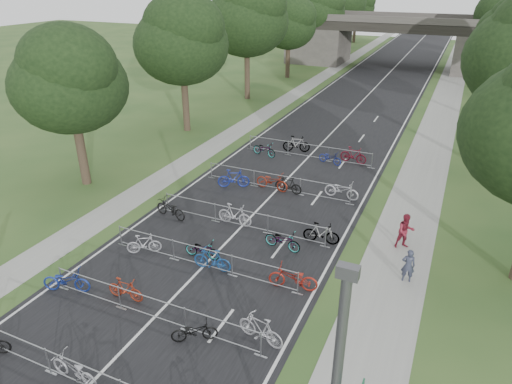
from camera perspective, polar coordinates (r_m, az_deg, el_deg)
road at (r=55.87m, az=14.51°, el=12.35°), size 11.00×140.00×0.01m
sidewalk_right at (r=55.10m, az=22.80°, el=11.01°), size 3.00×140.00×0.01m
sidewalk_left at (r=57.61m, az=7.02°, el=13.35°), size 2.00×140.00×0.01m
lane_markings at (r=55.87m, az=14.51°, el=12.35°), size 0.12×140.00×0.00m
overpass_bridge at (r=69.89m, az=17.35°, el=17.54°), size 31.00×8.00×7.05m
tree_left_0 at (r=29.15m, az=-22.29°, el=12.64°), size 6.72×6.72×10.25m
tree_left_1 at (r=38.17m, az=-9.24°, el=18.09°), size 7.56×7.56×11.53m
tree_left_2 at (r=48.51m, az=-1.09°, el=20.93°), size 8.40×8.40×12.81m
tree_left_3 at (r=59.67m, az=4.20°, el=20.20°), size 6.72×6.72×10.25m
tree_left_4 at (r=70.93m, az=7.90°, el=21.57°), size 7.56×7.56×11.53m
tree_right_4 at (r=67.89m, az=29.28°, el=19.10°), size 8.18×8.18×12.47m
tree_left_5 at (r=82.41m, az=10.61°, el=22.51°), size 8.40×8.40×12.81m
tree_right_5 at (r=79.98m, az=28.60°, el=18.36°), size 6.16×6.16×9.39m
tree_left_6 at (r=94.15m, az=12.54°, el=21.71°), size 6.72×6.72×10.25m
tree_right_6 at (r=91.87m, az=28.50°, el=19.60°), size 7.17×7.17×10.93m
barrier_row_1 at (r=16.63m, az=-20.76°, el=-20.74°), size 9.70×0.08×1.10m
barrier_row_2 at (r=18.50m, az=-12.95°, el=-13.97°), size 9.70×0.08×1.10m
barrier_row_3 at (r=20.97m, az=-6.78°, el=-8.13°), size 9.70×0.08×1.10m
barrier_row_4 at (r=23.95m, az=-1.91°, el=-3.31°), size 9.70×0.08×1.10m
barrier_row_5 at (r=28.03m, az=2.60°, el=1.21°), size 9.70×0.08×1.10m
barrier_row_6 at (r=33.26m, az=6.50°, el=5.11°), size 9.70×0.08×1.10m
bike_5 at (r=16.99m, az=-21.85°, el=-19.95°), size 1.94×0.74×1.01m
bike_8 at (r=20.99m, az=-22.63°, el=-10.19°), size 2.17×1.34×1.08m
bike_9 at (r=19.77m, az=-16.03°, el=-11.62°), size 1.68×0.55×1.00m
bike_10 at (r=17.41m, az=-7.72°, el=-16.86°), size 1.76×1.41×0.89m
bike_11 at (r=17.15m, az=0.58°, el=-16.77°), size 1.98×0.89×1.15m
bike_12 at (r=22.50m, az=-13.83°, el=-6.34°), size 1.65×1.26×0.99m
bike_13 at (r=21.70m, az=-6.73°, el=-7.11°), size 1.80×0.74×0.92m
bike_14 at (r=20.77m, az=-5.50°, el=-8.41°), size 1.86×0.65×1.10m
bike_15 at (r=19.60m, az=4.65°, el=-10.69°), size 2.20×1.09×1.11m
bike_16 at (r=25.32m, az=-10.66°, el=-2.08°), size 2.16×1.08×1.08m
bike_17 at (r=24.21m, az=-2.68°, el=-2.85°), size 1.99×0.59×1.19m
bike_18 at (r=22.19m, az=3.34°, el=-6.04°), size 1.96×0.86×1.00m
bike_19 at (r=22.83m, az=8.16°, el=-5.15°), size 1.87×0.70×1.10m
bike_20 at (r=28.43m, az=-2.82°, el=1.69°), size 2.05×1.37×1.20m
bike_21 at (r=28.12m, az=2.03°, el=1.35°), size 2.23×0.99×1.13m
bike_22 at (r=27.76m, az=4.06°, el=0.88°), size 1.80×0.61×1.06m
bike_23 at (r=27.50m, az=10.65°, el=0.27°), size 2.15×0.90×1.10m
bike_24 at (r=33.48m, az=1.05°, el=5.37°), size 2.10×1.15×1.04m
bike_25 at (r=34.39m, az=5.07°, el=5.99°), size 2.11×1.08×1.22m
bike_26 at (r=32.49m, az=9.25°, el=4.27°), size 1.86×1.05×0.93m
bike_27 at (r=32.88m, az=12.08°, el=4.51°), size 1.99×0.83×1.16m
pedestrian_a at (r=20.91m, az=18.48°, el=-8.73°), size 0.63×0.47×1.59m
pedestrian_b at (r=23.23m, az=18.19°, el=-4.70°), size 1.10×1.03×1.80m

